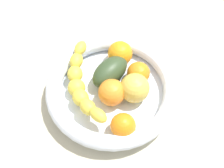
# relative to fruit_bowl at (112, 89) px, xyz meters

# --- Properties ---
(kitchen_counter) EXTENTS (1.20, 1.20, 0.03)m
(kitchen_counter) POSITION_rel_fruit_bowl_xyz_m (0.00, 0.00, -0.04)
(kitchen_counter) COLOR #B3AE98
(kitchen_counter) RESTS_ON ground
(fruit_bowl) EXTENTS (0.29, 0.29, 0.05)m
(fruit_bowl) POSITION_rel_fruit_bowl_xyz_m (0.00, 0.00, 0.00)
(fruit_bowl) COLOR silver
(fruit_bowl) RESTS_ON kitchen_counter
(banana_draped_left) EXTENTS (0.16, 0.17, 0.06)m
(banana_draped_left) POSITION_rel_fruit_bowl_xyz_m (-0.04, 0.06, 0.02)
(banana_draped_left) COLOR yellow
(banana_draped_left) RESTS_ON fruit_bowl
(orange_front) EXTENTS (0.06, 0.06, 0.06)m
(orange_front) POSITION_rel_fruit_bowl_xyz_m (-0.02, -0.01, 0.02)
(orange_front) COLOR orange
(orange_front) RESTS_ON fruit_bowl
(orange_mid_left) EXTENTS (0.05, 0.05, 0.05)m
(orange_mid_left) POSITION_rel_fruit_bowl_xyz_m (0.06, -0.03, 0.02)
(orange_mid_left) COLOR orange
(orange_mid_left) RESTS_ON fruit_bowl
(orange_mid_right) EXTENTS (0.05, 0.05, 0.05)m
(orange_mid_right) POSITION_rel_fruit_bowl_xyz_m (-0.07, -0.07, 0.02)
(orange_mid_right) COLOR orange
(orange_mid_right) RESTS_ON fruit_bowl
(orange_rear) EXTENTS (0.06, 0.06, 0.06)m
(orange_rear) POSITION_rel_fruit_bowl_xyz_m (0.08, 0.03, 0.02)
(orange_rear) COLOR orange
(orange_rear) RESTS_ON fruit_bowl
(avocado_dark) EXTENTS (0.11, 0.07, 0.06)m
(avocado_dark) POSITION_rel_fruit_bowl_xyz_m (0.03, 0.02, 0.02)
(avocado_dark) COLOR #304428
(avocado_dark) RESTS_ON fruit_bowl
(apple_yellow) EXTENTS (0.06, 0.06, 0.06)m
(apple_yellow) POSITION_rel_fruit_bowl_xyz_m (0.02, -0.05, 0.02)
(apple_yellow) COLOR gold
(apple_yellow) RESTS_ON fruit_bowl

